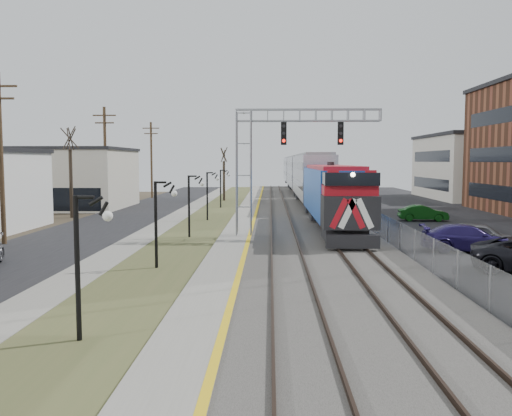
{
  "coord_description": "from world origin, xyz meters",
  "views": [
    {
      "loc": [
        1.17,
        -6.19,
        4.91
      ],
      "look_at": [
        0.47,
        20.34,
        2.6
      ],
      "focal_mm": 38.0,
      "sensor_mm": 36.0,
      "label": 1
    }
  ],
  "objects": [
    {
      "name": "street_west",
      "position": [
        -11.5,
        35.0,
        0.02
      ],
      "size": [
        7.0,
        120.0,
        0.04
      ],
      "primitive_type": "cube",
      "color": "black",
      "rests_on": "ground"
    },
    {
      "name": "sidewalk",
      "position": [
        -7.0,
        35.0,
        0.04
      ],
      "size": [
        2.0,
        120.0,
        0.08
      ],
      "primitive_type": "cube",
      "color": "gray",
      "rests_on": "ground"
    },
    {
      "name": "grass_median",
      "position": [
        -4.0,
        35.0,
        0.03
      ],
      "size": [
        4.0,
        120.0,
        0.06
      ],
      "primitive_type": "cube",
      "color": "#47502A",
      "rests_on": "ground"
    },
    {
      "name": "platform",
      "position": [
        -1.0,
        35.0,
        0.12
      ],
      "size": [
        2.0,
        120.0,
        0.24
      ],
      "primitive_type": "cube",
      "color": "gray",
      "rests_on": "ground"
    },
    {
      "name": "ballast_bed",
      "position": [
        4.0,
        35.0,
        0.1
      ],
      "size": [
        8.0,
        120.0,
        0.2
      ],
      "primitive_type": "cube",
      "color": "#595651",
      "rests_on": "ground"
    },
    {
      "name": "parking_lot",
      "position": [
        16.0,
        35.0,
        0.02
      ],
      "size": [
        16.0,
        120.0,
        0.04
      ],
      "primitive_type": "cube",
      "color": "black",
      "rests_on": "ground"
    },
    {
      "name": "platform_edge",
      "position": [
        -0.12,
        35.0,
        0.24
      ],
      "size": [
        0.24,
        120.0,
        0.01
      ],
      "primitive_type": "cube",
      "color": "gold",
      "rests_on": "platform"
    },
    {
      "name": "track_near",
      "position": [
        2.0,
        35.0,
        0.28
      ],
      "size": [
        1.58,
        120.0,
        0.15
      ],
      "color": "#2D2119",
      "rests_on": "ballast_bed"
    },
    {
      "name": "track_far",
      "position": [
        5.5,
        35.0,
        0.28
      ],
      "size": [
        1.58,
        120.0,
        0.15
      ],
      "color": "#2D2119",
      "rests_on": "ballast_bed"
    },
    {
      "name": "train",
      "position": [
        5.5,
        66.47,
        2.92
      ],
      "size": [
        3.0,
        85.85,
        5.33
      ],
      "color": "#1447A9",
      "rests_on": "ground"
    },
    {
      "name": "signal_gantry",
      "position": [
        1.22,
        27.99,
        5.59
      ],
      "size": [
        9.0,
        1.07,
        8.15
      ],
      "color": "gray",
      "rests_on": "ground"
    },
    {
      "name": "lampposts",
      "position": [
        -4.0,
        18.29,
        2.0
      ],
      "size": [
        0.14,
        62.14,
        4.0
      ],
      "color": "black",
      "rests_on": "ground"
    },
    {
      "name": "utility_poles",
      "position": [
        -14.5,
        25.0,
        5.0
      ],
      "size": [
        0.28,
        80.28,
        10.0
      ],
      "color": "#4C3823",
      "rests_on": "ground"
    },
    {
      "name": "fence",
      "position": [
        8.2,
        35.0,
        0.8
      ],
      "size": [
        0.04,
        120.0,
        1.6
      ],
      "primitive_type": "cube",
      "color": "gray",
      "rests_on": "ground"
    },
    {
      "name": "bare_trees",
      "position": [
        -12.66,
        38.91,
        2.7
      ],
      "size": [
        12.3,
        42.3,
        5.95
      ],
      "color": "#382D23",
      "rests_on": "ground"
    },
    {
      "name": "car_lot_d",
      "position": [
        11.85,
        22.95,
        0.72
      ],
      "size": [
        5.19,
        2.6,
        1.45
      ],
      "primitive_type": "imported",
      "rotation": [
        0.0,
        0.0,
        1.45
      ],
      "color": "#1E164D",
      "rests_on": "ground"
    },
    {
      "name": "car_lot_e",
      "position": [
        12.61,
        23.3,
        0.78
      ],
      "size": [
        4.9,
        3.19,
        1.55
      ],
      "primitive_type": "imported",
      "rotation": [
        0.0,
        0.0,
        1.25
      ],
      "color": "slate",
      "rests_on": "ground"
    },
    {
      "name": "car_lot_f",
      "position": [
        13.61,
        37.98,
        0.64
      ],
      "size": [
        3.98,
        1.61,
        1.29
      ],
      "primitive_type": "imported",
      "rotation": [
        0.0,
        0.0,
        1.51
      ],
      "color": "#0C400F",
      "rests_on": "ground"
    }
  ]
}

